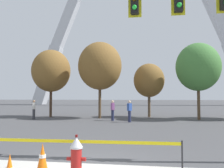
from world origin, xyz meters
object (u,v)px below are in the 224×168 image
object	(u,v)px
traffic_cone_mid_sidewalk	(42,158)
monument_arch	(138,24)
pedestrian_walking_right	(113,110)
pedestrian_walking_left	(130,111)
pedestrian_standing_center	(34,109)
fire_hydrant	(76,157)

from	to	relation	value
traffic_cone_mid_sidewalk	monument_arch	world-z (taller)	monument_arch
monument_arch	pedestrian_walking_right	world-z (taller)	monument_arch
pedestrian_walking_left	pedestrian_walking_right	world-z (taller)	same
pedestrian_walking_left	pedestrian_walking_right	size ratio (longest dim) A/B	1.00
traffic_cone_mid_sidewalk	pedestrian_standing_center	distance (m)	14.42
fire_hydrant	traffic_cone_mid_sidewalk	bearing A→B (deg)	170.17
fire_hydrant	monument_arch	size ratio (longest dim) A/B	0.02
traffic_cone_mid_sidewalk	pedestrian_walking_right	world-z (taller)	pedestrian_walking_right
traffic_cone_mid_sidewalk	pedestrian_standing_center	xyz separation A→B (m)	(-6.65, 12.79, 0.46)
pedestrian_walking_right	traffic_cone_mid_sidewalk	bearing A→B (deg)	-89.81
traffic_cone_mid_sidewalk	pedestrian_walking_left	distance (m)	11.85
monument_arch	pedestrian_walking_right	size ratio (longest dim) A/B	31.08
pedestrian_standing_center	monument_arch	bearing A→B (deg)	77.52
fire_hydrant	pedestrian_standing_center	distance (m)	15.00
fire_hydrant	pedestrian_walking_left	size ratio (longest dim) A/B	0.62
traffic_cone_mid_sidewalk	pedestrian_standing_center	bearing A→B (deg)	117.46
fire_hydrant	pedestrian_standing_center	xyz separation A→B (m)	(-7.57, 12.95, 0.35)
fire_hydrant	pedestrian_walking_right	size ratio (longest dim) A/B	0.62
fire_hydrant	pedestrian_walking_left	distance (m)	11.94
monument_arch	pedestrian_standing_center	distance (m)	39.14
monument_arch	pedestrian_walking_left	xyz separation A→B (m)	(0.43, -35.21, -17.50)
traffic_cone_mid_sidewalk	pedestrian_standing_center	world-z (taller)	pedestrian_standing_center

